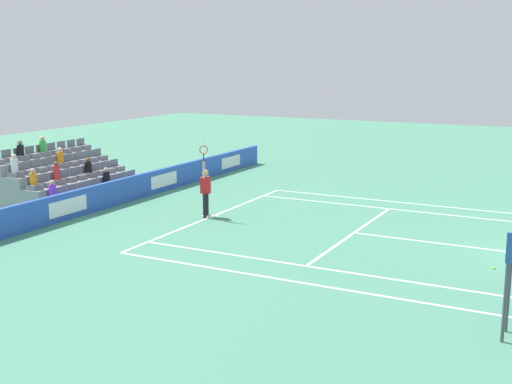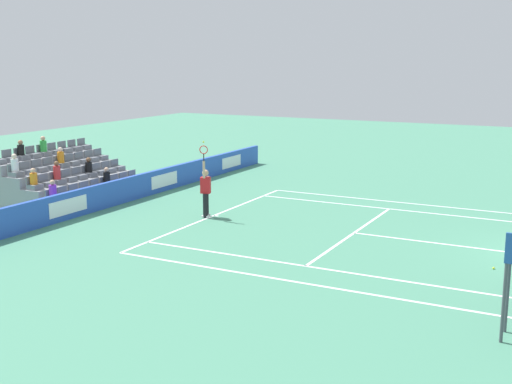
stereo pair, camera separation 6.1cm
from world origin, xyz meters
name	(u,v)px [view 1 (the left image)]	position (x,y,z in m)	size (l,w,h in m)	color
line_baseline	(214,215)	(0.00, -11.89, 0.00)	(10.97, 0.10, 0.01)	white
line_service	(354,233)	(0.00, -6.40, 0.00)	(8.23, 0.10, 0.01)	white
line_centre_service	(451,245)	(0.00, -3.20, 0.00)	(0.10, 6.40, 0.01)	white
line_singles_sideline_left	(321,268)	(4.12, -5.95, 0.00)	(0.10, 11.89, 0.01)	white
line_singles_sideline_right	(400,210)	(-4.12, -5.95, 0.00)	(0.10, 11.89, 0.01)	white
line_doubles_sideline_left	(302,283)	(5.49, -5.95, 0.00)	(0.10, 11.89, 0.01)	white
line_doubles_sideline_right	(410,203)	(-5.49, -5.95, 0.00)	(0.10, 11.89, 0.01)	white
line_centre_mark	(216,216)	(0.00, -11.79, 0.00)	(0.10, 0.20, 0.01)	white
sponsor_barrier	(119,192)	(0.00, -16.34, 0.50)	(24.01, 0.22, 1.00)	blue
tennis_player	(206,191)	(0.34, -12.03, 0.99)	(0.54, 0.43, 2.85)	black
stadium_stand	(63,181)	(0.02, -19.28, 0.68)	(5.58, 3.80, 2.54)	gray
loose_tennis_ball	(494,268)	(1.96, -1.65, 0.03)	(0.07, 0.07, 0.07)	#D1E533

